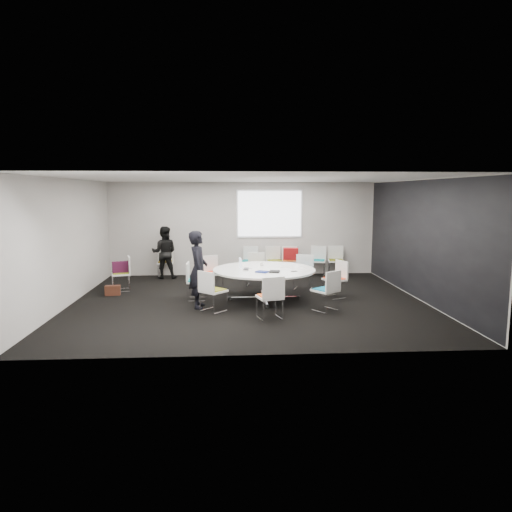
{
  "coord_description": "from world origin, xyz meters",
  "views": [
    {
      "loc": [
        -0.46,
        -10.26,
        2.5
      ],
      "look_at": [
        0.2,
        0.4,
        1.0
      ],
      "focal_mm": 32.0,
      "sensor_mm": 36.0,
      "label": 1
    }
  ],
  "objects": [
    {
      "name": "person_main",
      "position": [
        -1.11,
        -0.47,
        0.84
      ],
      "size": [
        0.42,
        0.62,
        1.68
      ],
      "primitive_type": "imported",
      "rotation": [
        0.0,
        0.0,
        1.59
      ],
      "color": "black",
      "rests_on": "ground"
    },
    {
      "name": "chair_ring_h",
      "position": [
        1.6,
        -0.95,
        0.28
      ],
      "size": [
        0.64,
        0.63,
        0.88
      ],
      "rotation": [
        0.0,
        0.0,
        6.92
      ],
      "color": "silver",
      "rests_on": "ground"
    },
    {
      "name": "papers_right",
      "position": [
        0.93,
        0.44,
        0.73
      ],
      "size": [
        0.37,
        0.34,
        0.0
      ],
      "primitive_type": "cube",
      "rotation": [
        0.0,
        0.0,
        0.6
      ],
      "color": "silver",
      "rests_on": "conference_table"
    },
    {
      "name": "notebook_black",
      "position": [
        0.58,
        -0.28,
        0.74
      ],
      "size": [
        0.27,
        0.34,
        0.02
      ],
      "primitive_type": "cube",
      "rotation": [
        0.0,
        0.0,
        -0.2
      ],
      "color": "black",
      "rests_on": "conference_table"
    },
    {
      "name": "chair_spare_left",
      "position": [
        -3.17,
        1.33,
        0.28
      ],
      "size": [
        0.56,
        0.57,
        0.88
      ],
      "rotation": [
        0.0,
        0.0,
        1.86
      ],
      "color": "silver",
      "rests_on": "ground"
    },
    {
      "name": "chair_back_b",
      "position": [
        0.93,
        3.17,
        0.28
      ],
      "size": [
        0.53,
        0.52,
        0.88
      ],
      "rotation": [
        0.0,
        0.0,
        3.32
      ],
      "color": "silver",
      "rests_on": "ground"
    },
    {
      "name": "chair_back_c",
      "position": [
        1.38,
        3.15,
        0.28
      ],
      "size": [
        0.5,
        0.49,
        0.88
      ],
      "rotation": [
        0.0,
        0.0,
        3.05
      ],
      "color": "silver",
      "rests_on": "ground"
    },
    {
      "name": "red_jacket",
      "position": [
        1.38,
        2.93,
        0.7
      ],
      "size": [
        0.46,
        0.23,
        0.36
      ],
      "primitive_type": "cube",
      "rotation": [
        0.17,
        0.0,
        -0.17
      ],
      "color": "#A21316",
      "rests_on": "chair_back_c"
    },
    {
      "name": "chair_ring_d",
      "position": [
        -0.87,
        1.25,
        0.28
      ],
      "size": [
        0.6,
        0.59,
        0.88
      ],
      "rotation": [
        0.0,
        0.0,
        3.54
      ],
      "color": "silver",
      "rests_on": "ground"
    },
    {
      "name": "maroon_bag",
      "position": [
        -3.19,
        1.33,
        0.62
      ],
      "size": [
        0.42,
        0.27,
        0.28
      ],
      "primitive_type": "cube",
      "rotation": [
        0.0,
        0.0,
        0.36
      ],
      "color": "#41112C",
      "rests_on": "chair_spare_left"
    },
    {
      "name": "laptop",
      "position": [
        -0.01,
        0.1,
        0.74
      ],
      "size": [
        0.23,
        0.32,
        0.02
      ],
      "primitive_type": "imported",
      "rotation": [
        0.0,
        0.0,
        1.44
      ],
      "color": "#333338",
      "rests_on": "conference_table"
    },
    {
      "name": "chair_ring_e",
      "position": [
        -1.2,
        0.23,
        0.28
      ],
      "size": [
        0.46,
        0.47,
        0.88
      ],
      "rotation": [
        0.0,
        0.0,
        4.69
      ],
      "color": "silver",
      "rests_on": "ground"
    },
    {
      "name": "chair_back_d",
      "position": [
        2.24,
        3.17,
        0.28
      ],
      "size": [
        0.57,
        0.56,
        0.88
      ],
      "rotation": [
        0.0,
        0.0,
        2.85
      ],
      "color": "silver",
      "rests_on": "ground"
    },
    {
      "name": "phone",
      "position": [
        1.02,
        -0.23,
        0.73
      ],
      "size": [
        0.15,
        0.1,
        0.01
      ],
      "primitive_type": "cube",
      "rotation": [
        0.0,
        0.0,
        0.27
      ],
      "color": "black",
      "rests_on": "conference_table"
    },
    {
      "name": "chair_back_e",
      "position": [
        2.79,
        3.17,
        0.28
      ],
      "size": [
        0.52,
        0.51,
        0.88
      ],
      "rotation": [
        0.0,
        0.0,
        3.0
      ],
      "color": "silver",
      "rests_on": "ground"
    },
    {
      "name": "conference_table",
      "position": [
        0.37,
        0.14,
        0.56
      ],
      "size": [
        2.37,
        2.37,
        0.73
      ],
      "color": "silver",
      "rests_on": "ground"
    },
    {
      "name": "chair_ring_f",
      "position": [
        -0.78,
        -0.85,
        0.28
      ],
      "size": [
        0.64,
        0.64,
        0.88
      ],
      "rotation": [
        0.0,
        0.0,
        5.53
      ],
      "color": "silver",
      "rests_on": "ground"
    },
    {
      "name": "laptop_lid",
      "position": [
        -0.18,
        0.26,
        0.86
      ],
      "size": [
        0.05,
        0.3,
        0.22
      ],
      "primitive_type": "cube",
      "rotation": [
        0.0,
        0.0,
        1.68
      ],
      "color": "silver",
      "rests_on": "conference_table"
    },
    {
      "name": "chair_back_a",
      "position": [
        0.17,
        3.16,
        0.28
      ],
      "size": [
        0.57,
        0.56,
        0.88
      ],
      "rotation": [
        0.0,
        0.0,
        2.84
      ],
      "color": "silver",
      "rests_on": "ground"
    },
    {
      "name": "papers_front",
      "position": [
        1.17,
        0.15,
        0.73
      ],
      "size": [
        0.35,
        0.29,
        0.0
      ],
      "primitive_type": "cube",
      "rotation": [
        0.0,
        0.0,
        0.29
      ],
      "color": "silver",
      "rests_on": "conference_table"
    },
    {
      "name": "person_back",
      "position": [
        -2.31,
        3.0,
        0.76
      ],
      "size": [
        0.74,
        0.58,
        1.52
      ],
      "primitive_type": "imported",
      "rotation": [
        0.0,
        0.0,
        3.14
      ],
      "color": "black",
      "rests_on": "ground"
    },
    {
      "name": "tablet_folio",
      "position": [
        0.29,
        -0.3,
        0.74
      ],
      "size": [
        0.33,
        0.31,
        0.03
      ],
      "primitive_type": "cube",
      "rotation": [
        0.0,
        0.0,
        -0.57
      ],
      "color": "navy",
      "rests_on": "conference_table"
    },
    {
      "name": "chair_ring_a",
      "position": [
        2.07,
        0.25,
        0.28
      ],
      "size": [
        0.6,
        0.6,
        0.88
      ],
      "rotation": [
        0.0,
        0.0,
        1.98
      ],
      "color": "silver",
      "rests_on": "ground"
    },
    {
      "name": "room_shell",
      "position": [
        0.09,
        0.0,
        1.4
      ],
      "size": [
        8.08,
        7.08,
        2.88
      ],
      "color": "black",
      "rests_on": "ground"
    },
    {
      "name": "projection_screen",
      "position": [
        0.8,
        3.46,
        1.85
      ],
      "size": [
        1.9,
        0.03,
        1.35
      ],
      "primitive_type": "cube",
      "color": "white",
      "rests_on": "room_shell"
    },
    {
      "name": "brown_bag",
      "position": [
        -3.28,
        0.84,
        0.12
      ],
      "size": [
        0.38,
        0.21,
        0.24
      ],
      "primitive_type": "cube",
      "rotation": [
        0.0,
        0.0,
        0.13
      ],
      "color": "#462216",
      "rests_on": "ground"
    },
    {
      "name": "chair_ring_b",
      "position": [
        1.48,
        1.24,
        0.28
      ],
      "size": [
        0.59,
        0.59,
        0.88
      ],
      "rotation": [
        0.0,
        0.0,
        2.76
      ],
      "color": "silver",
      "rests_on": "ground"
    },
    {
      "name": "cup",
      "position": [
        0.35,
        0.58,
        0.78
      ],
      "size": [
        0.08,
        0.08,
        0.09
      ],
      "primitive_type": "cylinder",
      "color": "white",
      "rests_on": "conference_table"
    },
    {
      "name": "chair_ring_g",
      "position": [
        0.36,
        -1.5,
        0.28
      ],
      "size": [
        0.56,
        0.55,
        0.88
      ],
      "rotation": [
        0.0,
        0.0,
        6.55
      ],
      "color": "silver",
      "rests_on": "ground"
    },
    {
      "name": "chair_ring_c",
      "position": [
        0.27,
        1.79,
        0.28
      ],
      "size": [
        0.55,
        0.54,
        0.88
      ],
      "rotation": [
        0.0,
        0.0,
        2.92
      ],
      "color": "silver",
      "rests_on": "ground"
    },
    {
      "name": "chair_person_back",
      "position": [
        -2.31,
        3.17,
        0.28
      ],
      "size": [
        0.49,
        0.48,
        0.88
      ],
      "rotation": [
        0.0,
        0.0,
        3.21
      ],
      "color": "silver",
      "rests_on": "ground"
    }
  ]
}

